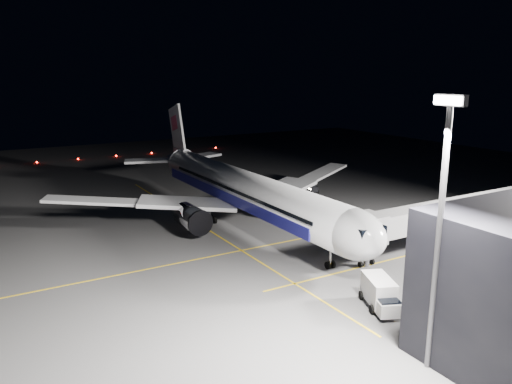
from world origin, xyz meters
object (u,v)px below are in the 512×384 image
(baggage_tug, at_px, (313,188))
(airliner, at_px, (241,189))
(safety_cone_a, at_px, (255,212))
(safety_cone_b, at_px, (343,218))
(service_truck, at_px, (381,293))
(safety_cone_c, at_px, (327,213))
(jet_bridge, at_px, (449,212))
(floodlight_mast_south, at_px, (441,212))

(baggage_tug, bearing_deg, airliner, -47.52)
(safety_cone_a, bearing_deg, safety_cone_b, 45.74)
(airliner, xyz_separation_m, baggage_tug, (-10.40, 21.38, -4.45))
(service_truck, relative_size, safety_cone_c, 9.99)
(airliner, distance_m, safety_cone_c, 15.19)
(service_truck, bearing_deg, safety_cone_c, 173.48)
(service_truck, bearing_deg, safety_cone_a, -167.17)
(jet_bridge, distance_m, safety_cone_a, 29.64)
(safety_cone_c, bearing_deg, service_truck, -29.51)
(floodlight_mast_south, xyz_separation_m, service_truck, (-9.11, 3.80, -10.81))
(jet_bridge, relative_size, safety_cone_a, 53.65)
(safety_cone_a, bearing_deg, service_truck, -10.17)
(floodlight_mast_south, bearing_deg, jet_bridge, 126.79)
(safety_cone_a, relative_size, safety_cone_c, 1.05)
(floodlight_mast_south, relative_size, safety_cone_b, 37.89)
(floodlight_mast_south, relative_size, safety_cone_c, 33.83)
(safety_cone_b, bearing_deg, floodlight_mast_south, -30.48)
(jet_bridge, relative_size, baggage_tug, 13.66)
(airliner, xyz_separation_m, floodlight_mast_south, (41.08, -6.01, 7.21))
(airliner, relative_size, safety_cone_b, 112.53)
(service_truck, xyz_separation_m, safety_cone_c, (-28.63, 16.21, -1.26))
(baggage_tug, relative_size, safety_cone_b, 4.61)
(airliner, height_order, safety_cone_b, airliner)
(airliner, bearing_deg, jet_bridge, 38.04)
(safety_cone_b, bearing_deg, airliner, -116.81)
(service_truck, distance_m, safety_cone_b, 29.73)
(safety_cone_b, xyz_separation_m, safety_cone_c, (-3.75, 0.00, 0.03))
(airliner, distance_m, safety_cone_b, 16.43)
(service_truck, bearing_deg, jet_bridge, 136.68)
(jet_bridge, relative_size, safety_cone_b, 62.96)
(jet_bridge, height_order, floodlight_mast_south, floodlight_mast_south)
(safety_cone_a, bearing_deg, jet_bridge, 28.63)
(airliner, bearing_deg, safety_cone_c, 76.62)
(floodlight_mast_south, bearing_deg, safety_cone_c, 152.07)
(baggage_tug, distance_m, safety_cone_a, 19.02)
(safety_cone_a, height_order, safety_cone_c, safety_cone_a)
(safety_cone_c, bearing_deg, safety_cone_b, 0.00)
(jet_bridge, bearing_deg, safety_cone_c, -168.39)
(baggage_tug, bearing_deg, floodlight_mast_south, -11.48)
(safety_cone_b, bearing_deg, safety_cone_a, -134.26)
(safety_cone_a, height_order, safety_cone_b, safety_cone_a)
(baggage_tug, bearing_deg, safety_cone_b, -6.35)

